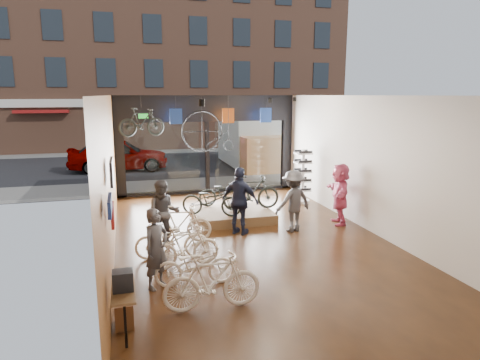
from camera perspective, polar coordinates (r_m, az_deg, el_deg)
name	(u,v)px	position (r m, az deg, el deg)	size (l,w,h in m)	color
ground_plane	(251,241)	(11.57, 1.41, -8.08)	(7.00, 12.00, 0.04)	black
ceiling	(251,95)	(10.91, 1.51, 11.31)	(7.00, 12.00, 0.04)	black
wall_left	(109,177)	(10.63, -17.04, 0.41)	(0.04, 12.00, 3.80)	brown
wall_right	(371,164)	(12.54, 17.07, 2.00)	(0.04, 12.00, 3.80)	beige
wall_back	(388,250)	(5.76, 19.12, -8.79)	(7.00, 0.04, 3.80)	beige
storefront	(207,145)	(16.86, -4.42, 4.73)	(7.00, 0.26, 3.80)	black
exit_sign	(143,116)	(16.36, -12.77, 8.34)	(0.35, 0.06, 0.18)	#198C26
street_road	(179,160)	(25.93, -8.12, 2.69)	(30.00, 18.00, 0.02)	black
sidewalk_near	(202,184)	(18.32, -5.04, -0.58)	(30.00, 2.40, 0.12)	slate
sidewalk_far	(172,150)	(29.85, -9.10, 3.92)	(30.00, 2.00, 0.12)	slate
opposite_building	(165,49)	(32.26, -10.01, 16.79)	(26.00, 5.00, 14.00)	brown
street_car	(118,154)	(22.65, -15.91, 3.30)	(1.97, 4.91, 1.67)	gray
box_truck	(253,143)	(22.56, 1.70, 4.95)	(2.24, 6.73, 2.65)	silver
floor_bike_1	(212,282)	(7.87, -3.76, -13.36)	(0.50, 1.78, 1.07)	beige
floor_bike_2	(195,265)	(8.87, -6.01, -11.19)	(0.57, 1.64, 0.86)	beige
floor_bike_3	(185,247)	(9.75, -7.35, -8.84)	(0.45, 1.58, 0.95)	beige
floor_bike_4	(172,240)	(10.30, -9.08, -7.90)	(0.60, 1.73, 0.91)	beige
floor_bike_5	(179,224)	(11.32, -8.11, -5.82)	(0.48, 1.68, 1.01)	beige
display_platform	(232,215)	(13.28, -1.05, -4.73)	(2.40, 1.80, 0.30)	brown
display_bike_left	(212,200)	(12.63, -3.81, -2.69)	(0.63, 1.79, 0.94)	black
display_bike_mid	(251,193)	(13.24, 1.51, -1.70)	(0.51, 1.80, 1.08)	black
display_bike_right	(224,192)	(13.80, -2.09, -1.59)	(0.59, 1.68, 0.88)	black
customer_0	(156,249)	(8.74, -11.10, -8.98)	(0.60, 0.39, 1.64)	#3F3F44
customer_1	(164,213)	(11.08, -10.14, -4.37)	(0.83, 0.65, 1.72)	#3F3F44
customer_2	(240,201)	(11.77, 0.00, -2.83)	(1.10, 0.46, 1.88)	#161C33
customer_3	(293,201)	(12.13, 7.11, -2.81)	(1.13, 0.65, 1.76)	#3F3F44
customer_5	(340,194)	(13.09, 13.18, -1.80)	(1.70, 0.54, 1.83)	#CC4C72
sunglasses_rack	(303,176)	(15.40, 8.34, 0.48)	(0.57, 0.46, 1.92)	white
wall_merch	(115,251)	(7.40, -16.38, -9.07)	(0.40, 2.40, 2.60)	navy
penny_farthing	(210,133)	(15.27, -3.96, 6.32)	(1.82, 0.06, 1.46)	black
hung_bike	(142,122)	(14.69, -12.97, 7.53)	(0.45, 1.58, 0.95)	black
jersey_left	(176,116)	(15.78, -8.54, 8.39)	(0.45, 0.03, 0.55)	#1E3F99
jersey_mid	(228,116)	(16.12, -1.58, 8.57)	(0.45, 0.03, 0.55)	#CC5919
jersey_right	(266,115)	(16.54, 3.46, 8.62)	(0.45, 0.03, 0.55)	#1E3F99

